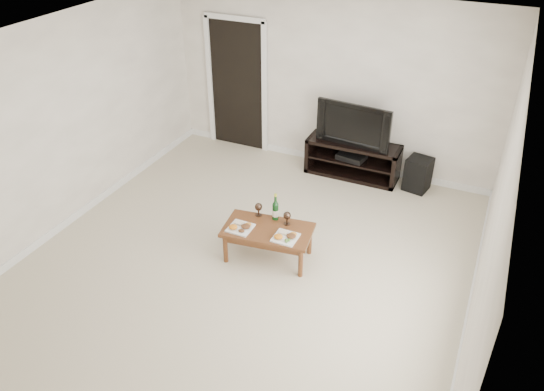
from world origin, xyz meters
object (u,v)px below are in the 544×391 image
(subwoofer, at_px, (418,174))
(coffee_table, at_px, (268,243))
(media_console, at_px, (353,159))
(television, at_px, (356,123))

(subwoofer, relative_size, coffee_table, 0.47)
(media_console, relative_size, coffee_table, 1.34)
(media_console, distance_m, coffee_table, 2.35)
(media_console, height_order, coffee_table, media_console)
(media_console, bearing_deg, coffee_table, -97.69)
(media_console, relative_size, subwoofer, 2.82)
(subwoofer, bearing_deg, television, -168.64)
(coffee_table, bearing_deg, media_console, 82.31)
(television, height_order, coffee_table, television)
(media_console, distance_m, television, 0.59)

